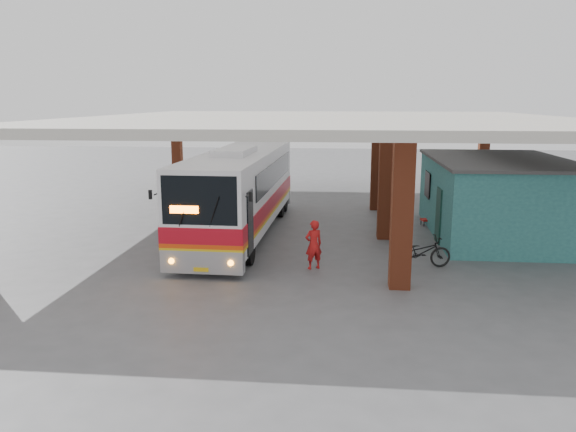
# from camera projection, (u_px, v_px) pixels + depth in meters

# --- Properties ---
(ground) EXTENTS (90.00, 90.00, 0.00)m
(ground) POSITION_uv_depth(u_px,v_px,m) (304.00, 256.00, 19.63)
(ground) COLOR #515154
(ground) RESTS_ON ground
(brick_columns) EXTENTS (20.10, 21.60, 4.35)m
(brick_columns) POSITION_uv_depth(u_px,v_px,m) (345.00, 176.00, 23.92)
(brick_columns) COLOR brown
(brick_columns) RESTS_ON ground
(canopy_roof) EXTENTS (21.00, 23.00, 0.30)m
(canopy_roof) POSITION_uv_depth(u_px,v_px,m) (326.00, 120.00, 25.00)
(canopy_roof) COLOR #BDB7AA
(canopy_roof) RESTS_ON brick_columns
(shop_building) EXTENTS (5.20, 8.20, 3.11)m
(shop_building) POSITION_uv_depth(u_px,v_px,m) (497.00, 197.00, 22.50)
(shop_building) COLOR #2A686B
(shop_building) RESTS_ON ground
(coach_bus) EXTENTS (2.86, 12.38, 3.59)m
(coach_bus) POSITION_uv_depth(u_px,v_px,m) (241.00, 191.00, 22.56)
(coach_bus) COLOR white
(coach_bus) RESTS_ON ground
(motorcycle) EXTENTS (2.10, 1.10, 1.05)m
(motorcycle) POSITION_uv_depth(u_px,v_px,m) (421.00, 252.00, 18.22)
(motorcycle) COLOR black
(motorcycle) RESTS_ON ground
(pedestrian) EXTENTS (0.70, 0.62, 1.61)m
(pedestrian) POSITION_uv_depth(u_px,v_px,m) (314.00, 245.00, 18.06)
(pedestrian) COLOR red
(pedestrian) RESTS_ON ground
(red_chair) EXTENTS (0.55, 0.55, 0.88)m
(red_chair) POSITION_uv_depth(u_px,v_px,m) (429.00, 216.00, 24.41)
(red_chair) COLOR red
(red_chair) RESTS_ON ground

